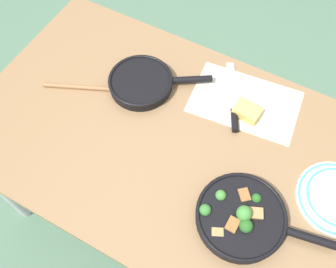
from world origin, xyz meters
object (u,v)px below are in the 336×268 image
skillet_broccoli (242,217)px  skillet_eggs (142,82)px  grater_knife (233,105)px  cheese_block (247,111)px  wooden_spoon (107,89)px

skillet_broccoli → skillet_eggs: (0.50, -0.28, -0.00)m
skillet_eggs → grater_knife: (-0.32, -0.07, -0.01)m
grater_knife → cheese_block: size_ratio=2.99×
skillet_eggs → cheese_block: size_ratio=3.62×
skillet_broccoli → grater_knife: (0.18, -0.35, -0.02)m
skillet_broccoli → wooden_spoon: size_ratio=1.15×
skillet_eggs → wooden_spoon: bearing=-175.3°
skillet_eggs → wooden_spoon: 0.13m
skillet_broccoli → skillet_eggs: bearing=140.2°
skillet_eggs → grater_knife: size_ratio=1.21×
skillet_broccoli → cheese_block: (0.13, -0.35, -0.01)m
skillet_eggs → cheese_block: skillet_eggs is taller
cheese_block → grater_knife: bearing=-8.2°
skillet_broccoli → wooden_spoon: 0.63m
skillet_eggs → wooden_spoon: skillet_eggs is taller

